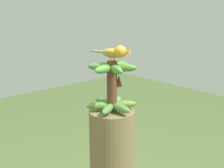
% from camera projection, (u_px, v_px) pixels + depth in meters
% --- Properties ---
extents(banana_bunch, '(0.25, 0.26, 0.26)m').
position_uv_depth(banana_bunch, '(112.00, 86.00, 1.47)').
color(banana_bunch, brown).
rests_on(banana_bunch, banana_tree).
extents(perched_bird, '(0.09, 0.22, 0.08)m').
position_uv_depth(perched_bird, '(116.00, 52.00, 1.42)').
color(perched_bird, '#C68933').
rests_on(perched_bird, banana_bunch).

